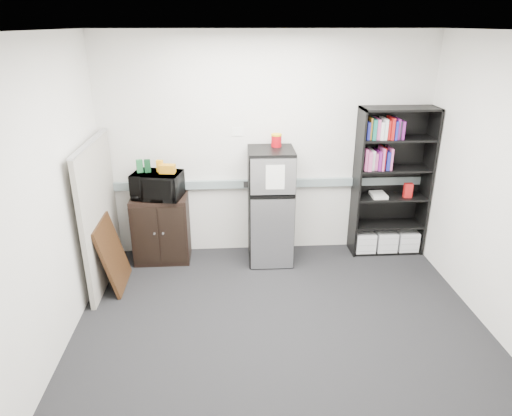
{
  "coord_description": "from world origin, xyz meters",
  "views": [
    {
      "loc": [
        -0.48,
        -3.63,
        2.75
      ],
      "look_at": [
        -0.19,
        0.9,
        0.91
      ],
      "focal_mm": 32.0,
      "sensor_mm": 36.0,
      "label": 1
    }
  ],
  "objects_px": {
    "cubicle_partition": "(99,214)",
    "microwave": "(157,185)",
    "refrigerator": "(271,207)",
    "bookshelf": "(391,184)",
    "cabinet": "(161,229)"
  },
  "relations": [
    {
      "from": "cubicle_partition",
      "to": "microwave",
      "type": "relative_size",
      "value": 2.91
    },
    {
      "from": "cubicle_partition",
      "to": "refrigerator",
      "type": "xyz_separation_m",
      "value": [
        1.92,
        0.34,
        -0.11
      ]
    },
    {
      "from": "bookshelf",
      "to": "cubicle_partition",
      "type": "distance_m",
      "value": 3.46
    },
    {
      "from": "bookshelf",
      "to": "refrigerator",
      "type": "height_order",
      "value": "bookshelf"
    },
    {
      "from": "cabinet",
      "to": "microwave",
      "type": "bearing_deg",
      "value": -90.0
    },
    {
      "from": "cabinet",
      "to": "refrigerator",
      "type": "bearing_deg",
      "value": -3.44
    },
    {
      "from": "bookshelf",
      "to": "microwave",
      "type": "height_order",
      "value": "bookshelf"
    },
    {
      "from": "cabinet",
      "to": "microwave",
      "type": "relative_size",
      "value": 1.49
    },
    {
      "from": "bookshelf",
      "to": "cubicle_partition",
      "type": "height_order",
      "value": "bookshelf"
    },
    {
      "from": "cubicle_partition",
      "to": "bookshelf",
      "type": "bearing_deg",
      "value": 8.06
    },
    {
      "from": "microwave",
      "to": "refrigerator",
      "type": "xyz_separation_m",
      "value": [
        1.33,
        -0.06,
        -0.28
      ]
    },
    {
      "from": "cubicle_partition",
      "to": "microwave",
      "type": "distance_m",
      "value": 0.74
    },
    {
      "from": "refrigerator",
      "to": "microwave",
      "type": "bearing_deg",
      "value": 178.16
    },
    {
      "from": "cabinet",
      "to": "microwave",
      "type": "xyz_separation_m",
      "value": [
        0.0,
        -0.02,
        0.57
      ]
    },
    {
      "from": "cabinet",
      "to": "cubicle_partition",
      "type": "bearing_deg",
      "value": -144.54
    }
  ]
}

